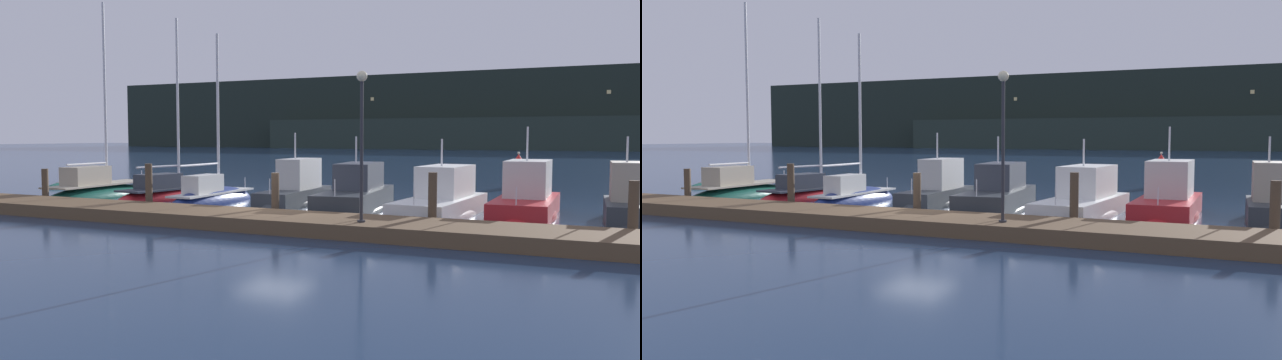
{
  "view_description": "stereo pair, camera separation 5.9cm",
  "coord_description": "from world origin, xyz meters",
  "views": [
    {
      "loc": [
        10.77,
        -19.24,
        2.98
      ],
      "look_at": [
        0.0,
        3.79,
        1.2
      ],
      "focal_mm": 35.0,
      "sensor_mm": 36.0,
      "label": 1
    },
    {
      "loc": [
        10.83,
        -19.22,
        2.98
      ],
      "look_at": [
        0.0,
        3.79,
        1.2
      ],
      "focal_mm": 35.0,
      "sensor_mm": 36.0,
      "label": 2
    }
  ],
  "objects": [
    {
      "name": "sailboat_berth_3",
      "position": [
        -5.09,
        3.44,
        0.13
      ],
      "size": [
        1.62,
        6.12,
        8.26
      ],
      "color": "navy",
      "rests_on": "ground"
    },
    {
      "name": "hillside_backdrop",
      "position": [
        0.58,
        131.88,
        8.29
      ],
      "size": [
        240.0,
        23.0,
        17.98
      ],
      "color": "#1E2823",
      "rests_on": "ground"
    },
    {
      "name": "rowboat_adrift",
      "position": [
        -18.55,
        7.72,
        0.0
      ],
      "size": [
        1.41,
        3.02,
        0.56
      ],
      "color": "#195647",
      "rests_on": "ground"
    },
    {
      "name": "mooring_pile_1",
      "position": [
        -5.69,
        0.04,
        0.96
      ],
      "size": [
        0.28,
        0.28,
        1.91
      ],
      "primitive_type": "cylinder",
      "color": "#4C3D2D",
      "rests_on": "ground"
    },
    {
      "name": "motorboat_berth_4",
      "position": [
        -1.58,
        4.62,
        0.31
      ],
      "size": [
        1.98,
        5.74,
        3.83
      ],
      "color": "#2D3338",
      "rests_on": "ground"
    },
    {
      "name": "motorboat_berth_7",
      "position": [
        7.96,
        4.82,
        0.35
      ],
      "size": [
        2.23,
        6.53,
        3.96
      ],
      "color": "red",
      "rests_on": "ground"
    },
    {
      "name": "motorboat_berth_6",
      "position": [
        5.07,
        3.58,
        0.29
      ],
      "size": [
        2.64,
        6.76,
        3.57
      ],
      "color": "white",
      "rests_on": "ground"
    },
    {
      "name": "mooring_pile_3",
      "position": [
        5.69,
        0.04,
        0.92
      ],
      "size": [
        0.28,
        0.28,
        1.85
      ],
      "primitive_type": "cylinder",
      "color": "#4C3D2D",
      "rests_on": "ground"
    },
    {
      "name": "channel_buoy",
      "position": [
        5.77,
        19.42,
        0.78
      ],
      "size": [
        1.36,
        1.36,
        2.07
      ],
      "color": "red",
      "rests_on": "ground"
    },
    {
      "name": "dock_lamppost",
      "position": [
        4.13,
        -2.15,
        3.39
      ],
      "size": [
        0.32,
        0.32,
        4.44
      ],
      "color": "#2D2D33",
      "rests_on": "dock"
    },
    {
      "name": "sailboat_berth_2",
      "position": [
        -8.27,
        4.56,
        0.13
      ],
      "size": [
        2.76,
        6.63,
        9.25
      ],
      "color": "red",
      "rests_on": "ground"
    },
    {
      "name": "sailboat_berth_1",
      "position": [
        -11.64,
        3.34,
        0.18
      ],
      "size": [
        2.2,
        7.08,
        10.09
      ],
      "color": "#195647",
      "rests_on": "ground"
    },
    {
      "name": "mooring_pile_4",
      "position": [
        11.38,
        0.04,
        0.88
      ],
      "size": [
        0.28,
        0.28,
        1.76
      ],
      "primitive_type": "cylinder",
      "color": "#4C3D2D",
      "rests_on": "ground"
    },
    {
      "name": "motorboat_berth_5",
      "position": [
        1.66,
        3.58,
        0.35
      ],
      "size": [
        2.9,
        6.96,
        3.56
      ],
      "color": "#2D3338",
      "rests_on": "ground"
    },
    {
      "name": "dock",
      "position": [
        0.0,
        -1.61,
        0.23
      ],
      "size": [
        31.07,
        2.8,
        0.45
      ],
      "primitive_type": "cube",
      "color": "brown",
      "rests_on": "ground"
    },
    {
      "name": "mooring_pile_2",
      "position": [
        0.0,
        0.04,
        0.85
      ],
      "size": [
        0.28,
        0.28,
        1.69
      ],
      "primitive_type": "cylinder",
      "color": "#4C3D2D",
      "rests_on": "ground"
    },
    {
      "name": "mooring_pile_0",
      "position": [
        -11.38,
        0.04,
        0.79
      ],
      "size": [
        0.28,
        0.28,
        1.59
      ],
      "primitive_type": "cylinder",
      "color": "#4C3D2D",
      "rests_on": "ground"
    },
    {
      "name": "motorboat_berth_8",
      "position": [
        11.27,
        4.58,
        0.4
      ],
      "size": [
        1.57,
        4.96,
        3.49
      ],
      "color": "#2D3338",
      "rests_on": "ground"
    },
    {
      "name": "ground_plane",
      "position": [
        0.0,
        0.0,
        0.0
      ],
      "size": [
        400.0,
        400.0,
        0.0
      ],
      "primitive_type": "plane",
      "color": "#192D4C"
    }
  ]
}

